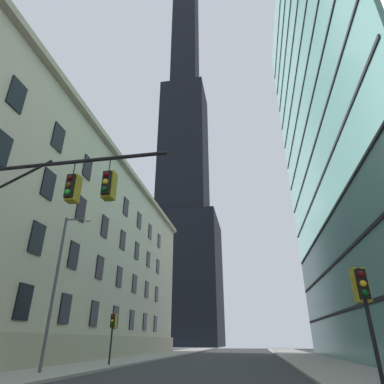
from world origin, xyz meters
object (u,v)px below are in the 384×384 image
traffic_light_far_left (113,323)px  traffic_signal_mast (37,215)px  street_lamppost (60,276)px  traffic_light_near_right (362,292)px

traffic_light_far_left → traffic_signal_mast: bearing=-77.8°
traffic_signal_mast → street_lamppost: size_ratio=0.88×
traffic_light_near_right → street_lamppost: bearing=154.7°
traffic_light_far_left → street_lamppost: street_lamppost is taller
street_lamppost → traffic_signal_mast: bearing=-64.1°
traffic_light_far_left → street_lamppost: bearing=-97.4°
traffic_signal_mast → traffic_light_near_right: 11.17m
street_lamppost → traffic_light_near_right: bearing=-25.3°
traffic_light_near_right → traffic_light_far_left: 19.72m
traffic_signal_mast → traffic_light_far_left: (-3.32, 15.42, -2.89)m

